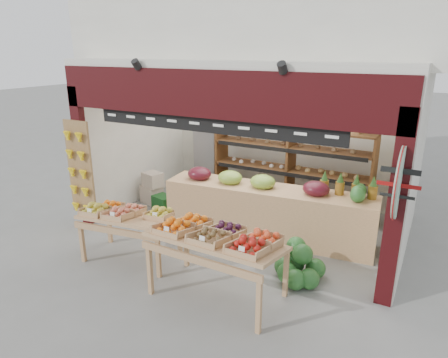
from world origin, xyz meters
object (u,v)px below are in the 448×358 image
cardboard_stack (160,194)px  display_table_left (125,215)px  mid_counter (267,210)px  watermelon_pile (298,266)px  back_shelving (291,153)px  refrigerator (211,157)px  display_table_right (217,238)px

cardboard_stack → display_table_left: display_table_left is taller
cardboard_stack → mid_counter: mid_counter is taller
watermelon_pile → display_table_left: bearing=-165.9°
display_table_left → back_shelving: bearing=63.6°
back_shelving → watermelon_pile: 2.97m
mid_counter → watermelon_pile: (0.98, -1.12, -0.29)m
back_shelving → cardboard_stack: size_ratio=3.04×
refrigerator → watermelon_pile: size_ratio=2.09×
refrigerator → display_table_left: refrigerator is taller
mid_counter → back_shelving: bearing=93.6°
mid_counter → watermelon_pile: size_ratio=5.01×
back_shelving → mid_counter: 1.63m
display_table_left → watermelon_pile: bearing=14.1°
cardboard_stack → watermelon_pile: size_ratio=1.44×
watermelon_pile → mid_counter: bearing=131.3°
back_shelving → display_table_right: bearing=-86.4°
display_table_right → watermelon_pile: display_table_right is taller
display_table_left → watermelon_pile: size_ratio=2.11×
refrigerator → watermelon_pile: bearing=-48.6°
refrigerator → display_table_right: 4.53m
display_table_left → watermelon_pile: (2.69, 0.68, -0.52)m
back_shelving → display_table_left: (-1.61, -3.25, -0.50)m
display_table_right → watermelon_pile: (0.85, 0.91, -0.66)m
mid_counter → display_table_right: size_ratio=2.13×
back_shelving → display_table_right: size_ratio=1.87×
mid_counter → display_table_right: 2.07m
cardboard_stack → display_table_right: display_table_right is taller
back_shelving → refrigerator: 2.22m
refrigerator → display_table_right: bearing=-64.7°
back_shelving → cardboard_stack: back_shelving is taller
back_shelving → mid_counter: (0.09, -1.46, -0.73)m
mid_counter → watermelon_pile: mid_counter is taller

